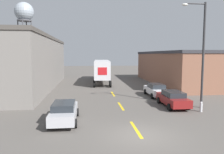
{
  "coord_description": "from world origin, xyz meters",
  "views": [
    {
      "loc": [
        -3.07,
        -12.27,
        4.82
      ],
      "look_at": [
        -0.12,
        13.85,
        2.09
      ],
      "focal_mm": 35.0,
      "sensor_mm": 36.0,
      "label": 1
    }
  ],
  "objects_px": {
    "parked_car_right_mid": "(156,90)",
    "parked_car_left_near": "(64,112)",
    "water_tower": "(24,13)",
    "fire_hydrant": "(201,107)",
    "parked_car_right_near": "(173,98)",
    "street_lamp": "(201,49)",
    "semi_truck": "(102,69)"
  },
  "relations": [
    {
      "from": "parked_car_right_mid",
      "to": "parked_car_left_near",
      "type": "bearing_deg",
      "value": -137.7
    },
    {
      "from": "parked_car_left_near",
      "to": "street_lamp",
      "type": "distance_m",
      "value": 12.88
    },
    {
      "from": "parked_car_left_near",
      "to": "parked_car_right_near",
      "type": "relative_size",
      "value": 1.0
    },
    {
      "from": "street_lamp",
      "to": "water_tower",
      "type": "bearing_deg",
      "value": 122.48
    },
    {
      "from": "parked_car_right_mid",
      "to": "fire_hydrant",
      "type": "distance_m",
      "value": 7.31
    },
    {
      "from": "semi_truck",
      "to": "parked_car_left_near",
      "type": "distance_m",
      "value": 22.79
    },
    {
      "from": "parked_car_left_near",
      "to": "parked_car_right_mid",
      "type": "xyz_separation_m",
      "value": [
        9.52,
        8.66,
        0.0
      ]
    },
    {
      "from": "parked_car_right_near",
      "to": "water_tower",
      "type": "height_order",
      "value": "water_tower"
    },
    {
      "from": "parked_car_left_near",
      "to": "street_lamp",
      "type": "height_order",
      "value": "street_lamp"
    },
    {
      "from": "water_tower",
      "to": "parked_car_right_mid",
      "type": "bearing_deg",
      "value": -55.83
    },
    {
      "from": "parked_car_right_near",
      "to": "parked_car_right_mid",
      "type": "height_order",
      "value": "same"
    },
    {
      "from": "parked_car_right_near",
      "to": "street_lamp",
      "type": "xyz_separation_m",
      "value": [
        2.18,
        -0.71,
        4.53
      ]
    },
    {
      "from": "street_lamp",
      "to": "fire_hydrant",
      "type": "relative_size",
      "value": 10.67
    },
    {
      "from": "parked_car_right_near",
      "to": "street_lamp",
      "type": "relative_size",
      "value": 0.49
    },
    {
      "from": "parked_car_left_near",
      "to": "water_tower",
      "type": "height_order",
      "value": "water_tower"
    },
    {
      "from": "semi_truck",
      "to": "parked_car_right_near",
      "type": "relative_size",
      "value": 3.16
    },
    {
      "from": "parked_car_left_near",
      "to": "fire_hydrant",
      "type": "distance_m",
      "value": 11.29
    },
    {
      "from": "parked_car_left_near",
      "to": "water_tower",
      "type": "bearing_deg",
      "value": 108.0
    },
    {
      "from": "fire_hydrant",
      "to": "street_lamp",
      "type": "bearing_deg",
      "value": 68.52
    },
    {
      "from": "parked_car_left_near",
      "to": "parked_car_right_near",
      "type": "distance_m",
      "value": 10.18
    },
    {
      "from": "water_tower",
      "to": "fire_hydrant",
      "type": "bearing_deg",
      "value": -58.9
    },
    {
      "from": "semi_truck",
      "to": "parked_car_right_near",
      "type": "height_order",
      "value": "semi_truck"
    },
    {
      "from": "water_tower",
      "to": "street_lamp",
      "type": "bearing_deg",
      "value": -57.52
    },
    {
      "from": "parked_car_right_near",
      "to": "water_tower",
      "type": "distance_m",
      "value": 48.59
    },
    {
      "from": "parked_car_right_mid",
      "to": "water_tower",
      "type": "height_order",
      "value": "water_tower"
    },
    {
      "from": "parked_car_right_near",
      "to": "parked_car_left_near",
      "type": "bearing_deg",
      "value": -159.2
    },
    {
      "from": "parked_car_right_mid",
      "to": "parked_car_right_near",
      "type": "bearing_deg",
      "value": -90.0
    },
    {
      "from": "semi_truck",
      "to": "parked_car_right_near",
      "type": "xyz_separation_m",
      "value": [
        5.36,
        -18.73,
        -1.53
      ]
    },
    {
      "from": "parked_car_right_near",
      "to": "fire_hydrant",
      "type": "distance_m",
      "value": 2.66
    },
    {
      "from": "semi_truck",
      "to": "parked_car_right_mid",
      "type": "distance_m",
      "value": 14.78
    },
    {
      "from": "water_tower",
      "to": "street_lamp",
      "type": "xyz_separation_m",
      "value": [
        25.85,
        -40.61,
        -9.93
      ]
    },
    {
      "from": "parked_car_right_near",
      "to": "water_tower",
      "type": "bearing_deg",
      "value": 120.67
    }
  ]
}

